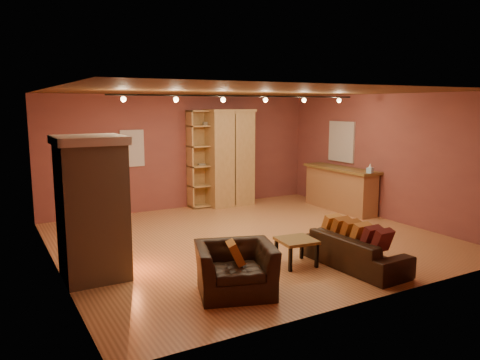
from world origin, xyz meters
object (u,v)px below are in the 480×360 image
bookcase (206,158)px  armchair (235,261)px  armoire (230,158)px  bar_counter (340,189)px  loveseat (355,244)px  fireplace (93,208)px  coffee_table (296,243)px

bookcase → armchair: bookcase is taller
armoire → bar_counter: (2.07, -1.85, -0.69)m
armchair → loveseat: bearing=18.1°
bookcase → armchair: bearing=-111.3°
fireplace → armchair: (1.54, -1.57, -0.60)m
bar_counter → armoire: bearing=138.2°
armchair → bar_counter: bearing=52.9°
coffee_table → armoire: bearing=75.0°
loveseat → armchair: bearing=87.6°
bar_counter → loveseat: bearing=-128.1°
armchair → coffee_table: (1.40, 0.52, -0.09)m
fireplace → bar_counter: 6.49m
bar_counter → bookcase: bearing=142.4°
bar_counter → loveseat: size_ratio=1.20×
bar_counter → coffee_table: (-3.30, -2.73, -0.17)m
loveseat → armchair: (-2.15, 0.01, 0.08)m
armoire → coffee_table: (-1.23, -4.58, -0.86)m
bar_counter → loveseat: bar_counter is taller
bookcase → coffee_table: 4.89m
loveseat → coffee_table: bearing=52.6°
bookcase → coffee_table: bearing=-97.9°
fireplace → loveseat: fireplace is taller
coffee_table → bookcase: bearing=82.1°
armchair → armoire: bearing=81.0°
bookcase → loveseat: bookcase is taller
fireplace → coffee_table: bearing=-19.5°
armoire → armchair: 5.79m
bookcase → loveseat: size_ratio=1.33×
bookcase → bar_counter: (2.64, -2.04, -0.70)m
armoire → bar_counter: bearing=-41.8°
bookcase → armchair: 5.73m
bookcase → loveseat: bearing=-89.0°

